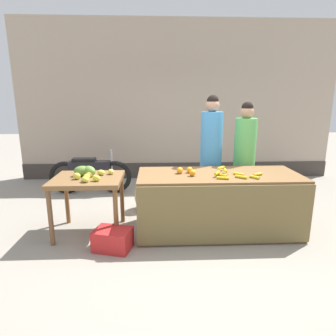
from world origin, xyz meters
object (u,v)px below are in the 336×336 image
object	(u,v)px
parked_motorcycle	(90,173)
vendor_woman_green_shirt	(244,158)
vendor_woman_blue_shirt	(211,155)
produce_crate	(113,239)
produce_sack	(144,195)

from	to	relation	value
parked_motorcycle	vendor_woman_green_shirt	bearing A→B (deg)	-20.97
vendor_woman_blue_shirt	vendor_woman_green_shirt	xyz separation A→B (m)	(0.54, 0.00, -0.05)
vendor_woman_blue_shirt	parked_motorcycle	bearing A→B (deg)	154.30
vendor_woman_green_shirt	produce_crate	xyz separation A→B (m)	(-1.96, -1.18, -0.77)
vendor_woman_blue_shirt	produce_sack	size ratio (longest dim) A/B	3.82
produce_crate	produce_sack	size ratio (longest dim) A/B	0.89
vendor_woman_blue_shirt	produce_sack	bearing A→B (deg)	173.03
parked_motorcycle	produce_sack	distance (m)	1.42
vendor_woman_green_shirt	produce_crate	distance (m)	2.41
vendor_woman_blue_shirt	produce_sack	xyz separation A→B (m)	(-1.09, 0.13, -0.70)
vendor_woman_green_shirt	produce_sack	size ratio (longest dim) A/B	3.61
parked_motorcycle	produce_sack	world-z (taller)	parked_motorcycle
vendor_woman_blue_shirt	parked_motorcycle	xyz separation A→B (m)	(-2.16, 1.04, -0.55)
vendor_woman_blue_shirt	produce_crate	world-z (taller)	vendor_woman_blue_shirt
vendor_woman_green_shirt	parked_motorcycle	xyz separation A→B (m)	(-2.71, 1.04, -0.49)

